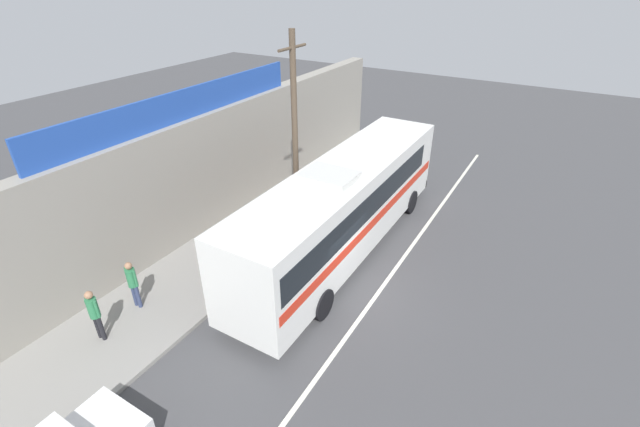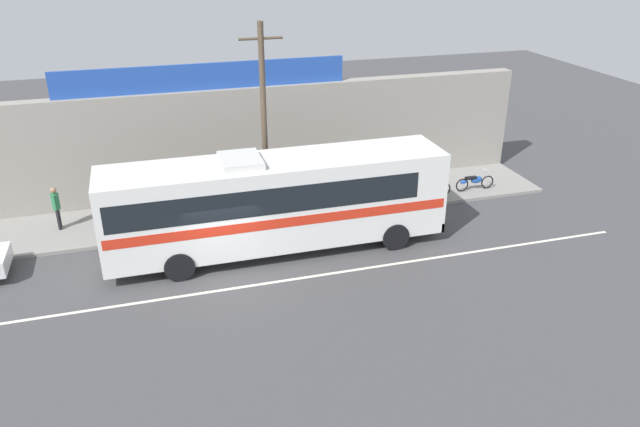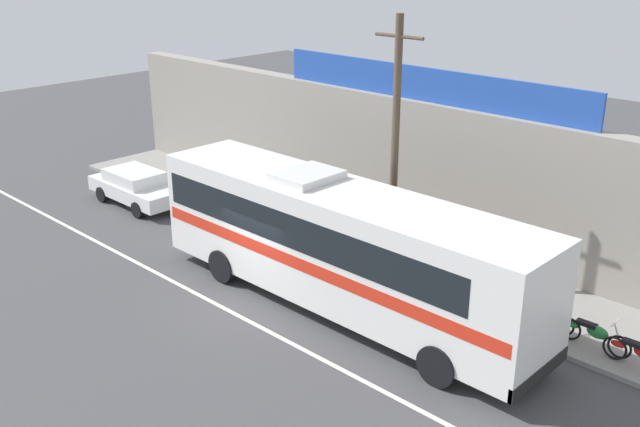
{
  "view_description": "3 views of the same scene",
  "coord_description": "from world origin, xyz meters",
  "px_view_note": "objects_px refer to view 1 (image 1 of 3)",
  "views": [
    {
      "loc": [
        -10.5,
        -4.95,
        9.76
      ],
      "look_at": [
        2.27,
        2.59,
        1.27
      ],
      "focal_mm": 24.33,
      "sensor_mm": 36.0,
      "label": 1
    },
    {
      "loc": [
        -2.1,
        -18.52,
        10.96
      ],
      "look_at": [
        3.7,
        1.03,
        1.48
      ],
      "focal_mm": 34.59,
      "sensor_mm": 36.0,
      "label": 2
    },
    {
      "loc": [
        14.48,
        -12.1,
        9.88
      ],
      "look_at": [
        0.36,
        2.61,
        2.08
      ],
      "focal_mm": 40.76,
      "sensor_mm": 36.0,
      "label": 3
    }
  ],
  "objects_px": {
    "utility_pole": "(295,138)",
    "pedestrian_far_right": "(132,281)",
    "intercity_bus": "(344,204)",
    "motorcycle_purple": "(354,168)",
    "motorcycle_orange": "(379,146)",
    "motorcycle_green": "(366,160)",
    "motorcycle_red": "(339,178)",
    "pedestrian_by_curb": "(229,239)",
    "pedestrian_far_left": "(94,312)"
  },
  "relations": [
    {
      "from": "utility_pole",
      "to": "pedestrian_far_right",
      "type": "xyz_separation_m",
      "value": [
        -6.52,
        1.93,
        -3.06
      ]
    },
    {
      "from": "intercity_bus",
      "to": "utility_pole",
      "type": "height_order",
      "value": "utility_pole"
    },
    {
      "from": "intercity_bus",
      "to": "utility_pole",
      "type": "bearing_deg",
      "value": 85.61
    },
    {
      "from": "motorcycle_purple",
      "to": "motorcycle_orange",
      "type": "xyz_separation_m",
      "value": [
        3.53,
        0.1,
        0.0
      ]
    },
    {
      "from": "utility_pole",
      "to": "motorcycle_purple",
      "type": "distance_m",
      "value": 7.14
    },
    {
      "from": "motorcycle_green",
      "to": "motorcycle_red",
      "type": "distance_m",
      "value": 2.77
    },
    {
      "from": "intercity_bus",
      "to": "pedestrian_by_curb",
      "type": "distance_m",
      "value": 4.39
    },
    {
      "from": "motorcycle_purple",
      "to": "motorcycle_red",
      "type": "relative_size",
      "value": 0.99
    },
    {
      "from": "motorcycle_red",
      "to": "pedestrian_far_left",
      "type": "bearing_deg",
      "value": 174.82
    },
    {
      "from": "utility_pole",
      "to": "motorcycle_green",
      "type": "bearing_deg",
      "value": 2.69
    },
    {
      "from": "motorcycle_purple",
      "to": "motorcycle_orange",
      "type": "relative_size",
      "value": 1.01
    },
    {
      "from": "motorcycle_green",
      "to": "pedestrian_by_curb",
      "type": "relative_size",
      "value": 1.19
    },
    {
      "from": "motorcycle_purple",
      "to": "motorcycle_green",
      "type": "bearing_deg",
      "value": -5.92
    },
    {
      "from": "motorcycle_green",
      "to": "motorcycle_red",
      "type": "relative_size",
      "value": 0.99
    },
    {
      "from": "pedestrian_by_curb",
      "to": "motorcycle_purple",
      "type": "bearing_deg",
      "value": -3.33
    },
    {
      "from": "intercity_bus",
      "to": "motorcycle_green",
      "type": "relative_size",
      "value": 6.43
    },
    {
      "from": "pedestrian_far_left",
      "to": "pedestrian_by_curb",
      "type": "bearing_deg",
      "value": -7.9
    },
    {
      "from": "intercity_bus",
      "to": "pedestrian_far_left",
      "type": "relative_size",
      "value": 7.05
    },
    {
      "from": "motorcycle_green",
      "to": "motorcycle_orange",
      "type": "distance_m",
      "value": 2.31
    },
    {
      "from": "intercity_bus",
      "to": "utility_pole",
      "type": "xyz_separation_m",
      "value": [
        0.17,
        2.2,
        2.13
      ]
    },
    {
      "from": "motorcycle_green",
      "to": "pedestrian_far_left",
      "type": "relative_size",
      "value": 1.1
    },
    {
      "from": "intercity_bus",
      "to": "pedestrian_by_curb",
      "type": "bearing_deg",
      "value": 131.5
    },
    {
      "from": "intercity_bus",
      "to": "motorcycle_red",
      "type": "height_order",
      "value": "intercity_bus"
    },
    {
      "from": "intercity_bus",
      "to": "motorcycle_red",
      "type": "bearing_deg",
      "value": 30.03
    },
    {
      "from": "motorcycle_purple",
      "to": "motorcycle_orange",
      "type": "distance_m",
      "value": 3.53
    },
    {
      "from": "motorcycle_purple",
      "to": "pedestrian_far_right",
      "type": "height_order",
      "value": "pedestrian_far_right"
    },
    {
      "from": "motorcycle_orange",
      "to": "motorcycle_red",
      "type": "distance_m",
      "value": 5.06
    },
    {
      "from": "motorcycle_green",
      "to": "motorcycle_purple",
      "type": "relative_size",
      "value": 1.0
    },
    {
      "from": "utility_pole",
      "to": "motorcycle_red",
      "type": "distance_m",
      "value": 5.88
    },
    {
      "from": "motorcycle_purple",
      "to": "motorcycle_red",
      "type": "height_order",
      "value": "same"
    },
    {
      "from": "intercity_bus",
      "to": "utility_pole",
      "type": "relative_size",
      "value": 1.58
    },
    {
      "from": "utility_pole",
      "to": "pedestrian_by_curb",
      "type": "relative_size",
      "value": 4.84
    },
    {
      "from": "motorcycle_orange",
      "to": "motorcycle_red",
      "type": "relative_size",
      "value": 0.97
    },
    {
      "from": "motorcycle_green",
      "to": "motorcycle_red",
      "type": "bearing_deg",
      "value": 175.6
    },
    {
      "from": "utility_pole",
      "to": "motorcycle_red",
      "type": "height_order",
      "value": "utility_pole"
    },
    {
      "from": "intercity_bus",
      "to": "motorcycle_orange",
      "type": "distance_m",
      "value": 10.32
    },
    {
      "from": "utility_pole",
      "to": "motorcycle_purple",
      "type": "height_order",
      "value": "utility_pole"
    },
    {
      "from": "motorcycle_orange",
      "to": "pedestrian_far_right",
      "type": "relative_size",
      "value": 1.11
    },
    {
      "from": "motorcycle_green",
      "to": "motorcycle_orange",
      "type": "bearing_deg",
      "value": 5.76
    },
    {
      "from": "intercity_bus",
      "to": "motorcycle_purple",
      "type": "relative_size",
      "value": 6.46
    },
    {
      "from": "intercity_bus",
      "to": "pedestrian_far_left",
      "type": "xyz_separation_m",
      "value": [
        -7.85,
        3.9,
        -0.9
      ]
    },
    {
      "from": "motorcycle_green",
      "to": "pedestrian_far_right",
      "type": "relative_size",
      "value": 1.12
    },
    {
      "from": "motorcycle_green",
      "to": "pedestrian_far_left",
      "type": "distance_m",
      "value": 15.45
    },
    {
      "from": "utility_pole",
      "to": "pedestrian_far_left",
      "type": "distance_m",
      "value": 8.73
    },
    {
      "from": "utility_pole",
      "to": "pedestrian_by_curb",
      "type": "xyz_separation_m",
      "value": [
        -3.0,
        1.0,
        -3.12
      ]
    },
    {
      "from": "motorcycle_orange",
      "to": "pedestrian_far_left",
      "type": "height_order",
      "value": "pedestrian_far_left"
    },
    {
      "from": "motorcycle_orange",
      "to": "pedestrian_far_left",
      "type": "relative_size",
      "value": 1.08
    },
    {
      "from": "motorcycle_green",
      "to": "motorcycle_orange",
      "type": "xyz_separation_m",
      "value": [
        2.3,
        0.23,
        0.0
      ]
    },
    {
      "from": "motorcycle_red",
      "to": "motorcycle_orange",
      "type": "bearing_deg",
      "value": 0.22
    },
    {
      "from": "motorcycle_purple",
      "to": "pedestrian_far_left",
      "type": "relative_size",
      "value": 1.09
    }
  ]
}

